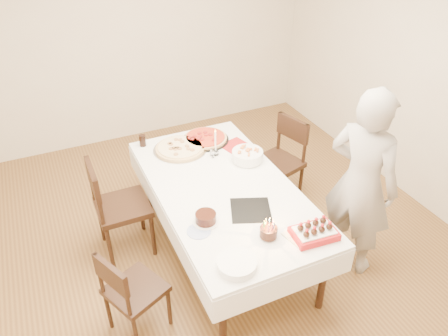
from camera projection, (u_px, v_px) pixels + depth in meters
name	position (u px, v px, depth m)	size (l,w,h in m)	color
floor	(222.00, 245.00, 4.27)	(5.00, 5.00, 0.00)	brown
wall_back	(138.00, 36.00, 5.39)	(4.50, 0.04, 2.70)	beige
wall_right	(430.00, 77.00, 4.29)	(0.04, 5.00, 2.70)	beige
dining_table	(224.00, 219.00, 4.01)	(1.14, 2.14, 0.75)	white
chair_right_savory	(277.00, 164.00, 4.60)	(0.49, 0.49, 0.95)	black
chair_left_savory	(123.00, 207.00, 3.97)	(0.51, 0.51, 0.99)	black
chair_left_dessert	(136.00, 290.00, 3.28)	(0.42, 0.42, 0.83)	black
person	(361.00, 184.00, 3.63)	(0.63, 0.42, 1.74)	#B0ABA6
pizza_white	(180.00, 148.00, 4.29)	(0.53, 0.53, 0.04)	beige
pizza_pepperoni	(205.00, 138.00, 4.45)	(0.48, 0.48, 0.04)	red
red_placemat	(236.00, 146.00, 4.36)	(0.26, 0.26, 0.01)	#B21E1E
pasta_bowl	(247.00, 155.00, 4.12)	(0.29, 0.29, 0.09)	white
taper_candle	(215.00, 142.00, 4.15)	(0.06, 0.06, 0.28)	white
shaker_pair	(213.00, 154.00, 4.16)	(0.07, 0.07, 0.08)	white
cola_glass	(142.00, 141.00, 4.34)	(0.06, 0.06, 0.12)	black
layer_cake	(206.00, 218.00, 3.38)	(0.21, 0.21, 0.09)	black
cake_board	(251.00, 210.00, 3.53)	(0.32, 0.32, 0.01)	black
birthday_cake	(269.00, 229.00, 3.23)	(0.13, 0.13, 0.14)	#37180F
strawberry_box	(314.00, 232.00, 3.25)	(0.33, 0.22, 0.08)	#A91314
box_lid	(304.00, 234.00, 3.30)	(0.30, 0.20, 0.02)	beige
plate_stack	(237.00, 264.00, 3.00)	(0.28, 0.28, 0.06)	white
china_plate	(199.00, 231.00, 3.32)	(0.19, 0.19, 0.01)	white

